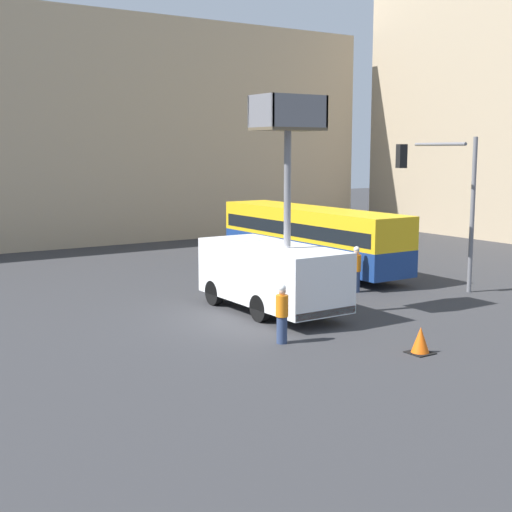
{
  "coord_description": "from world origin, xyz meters",
  "views": [
    {
      "loc": [
        -12.83,
        -19.66,
        5.77
      ],
      "look_at": [
        1.2,
        1.79,
        1.91
      ],
      "focal_mm": 50.0,
      "sensor_mm": 36.0,
      "label": 1
    }
  ],
  "objects_px": {
    "utility_truck": "(272,269)",
    "traffic_cone_near_truck": "(420,341)",
    "traffic_light_pole": "(448,189)",
    "road_worker_directing": "(356,269)",
    "city_bus": "(311,234)",
    "road_worker_near_truck": "(282,314)"
  },
  "relations": [
    {
      "from": "utility_truck",
      "to": "traffic_cone_near_truck",
      "type": "bearing_deg",
      "value": -84.34
    },
    {
      "from": "traffic_light_pole",
      "to": "traffic_cone_near_truck",
      "type": "distance_m",
      "value": 9.64
    },
    {
      "from": "utility_truck",
      "to": "traffic_cone_near_truck",
      "type": "distance_m",
      "value": 6.69
    },
    {
      "from": "utility_truck",
      "to": "road_worker_directing",
      "type": "xyz_separation_m",
      "value": [
        4.93,
        1.13,
        -0.62
      ]
    },
    {
      "from": "city_bus",
      "to": "road_worker_near_truck",
      "type": "xyz_separation_m",
      "value": [
        -8.6,
        -9.81,
        -0.86
      ]
    },
    {
      "from": "traffic_light_pole",
      "to": "road_worker_directing",
      "type": "distance_m",
      "value": 4.8
    },
    {
      "from": "road_worker_near_truck",
      "to": "road_worker_directing",
      "type": "distance_m",
      "value": 8.37
    },
    {
      "from": "utility_truck",
      "to": "city_bus",
      "type": "distance_m",
      "value": 9.1
    },
    {
      "from": "utility_truck",
      "to": "road_worker_near_truck",
      "type": "bearing_deg",
      "value": -120.09
    },
    {
      "from": "road_worker_near_truck",
      "to": "utility_truck",
      "type": "bearing_deg",
      "value": 65.13
    },
    {
      "from": "traffic_light_pole",
      "to": "road_worker_directing",
      "type": "bearing_deg",
      "value": 140.3
    },
    {
      "from": "road_worker_directing",
      "to": "traffic_cone_near_truck",
      "type": "bearing_deg",
      "value": 97.54
    },
    {
      "from": "traffic_light_pole",
      "to": "road_worker_near_truck",
      "type": "relative_size",
      "value": 3.47
    },
    {
      "from": "road_worker_directing",
      "to": "utility_truck",
      "type": "bearing_deg",
      "value": 49.57
    },
    {
      "from": "road_worker_near_truck",
      "to": "road_worker_directing",
      "type": "bearing_deg",
      "value": 38.92
    },
    {
      "from": "traffic_cone_near_truck",
      "to": "utility_truck",
      "type": "bearing_deg",
      "value": 95.66
    },
    {
      "from": "utility_truck",
      "to": "traffic_cone_near_truck",
      "type": "relative_size",
      "value": 9.76
    },
    {
      "from": "traffic_light_pole",
      "to": "traffic_cone_near_truck",
      "type": "relative_size",
      "value": 8.1
    },
    {
      "from": "traffic_light_pole",
      "to": "road_worker_directing",
      "type": "xyz_separation_m",
      "value": [
        -2.7,
        2.24,
        -3.27
      ]
    },
    {
      "from": "city_bus",
      "to": "traffic_cone_near_truck",
      "type": "bearing_deg",
      "value": 139.0
    },
    {
      "from": "traffic_cone_near_truck",
      "to": "road_worker_near_truck",
      "type": "bearing_deg",
      "value": 131.58
    },
    {
      "from": "city_bus",
      "to": "road_worker_near_truck",
      "type": "height_order",
      "value": "city_bus"
    }
  ]
}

